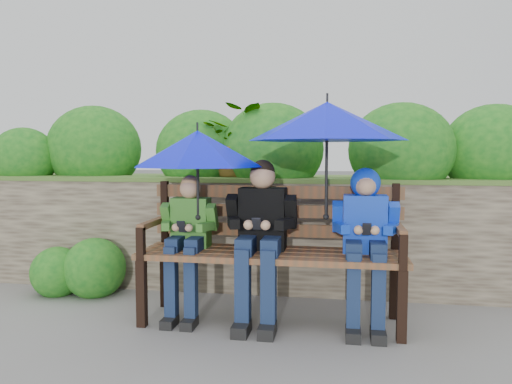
% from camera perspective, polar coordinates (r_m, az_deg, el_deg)
% --- Properties ---
extents(ground, '(60.00, 60.00, 0.00)m').
position_cam_1_polar(ground, '(3.95, -0.25, -13.99)').
color(ground, slate).
rests_on(ground, ground).
extents(garden_backdrop, '(8.00, 2.88, 1.77)m').
position_cam_1_polar(garden_backdrop, '(5.36, 2.59, -2.36)').
color(garden_backdrop, brown).
rests_on(garden_backdrop, ground).
extents(park_bench, '(1.94, 0.57, 1.02)m').
position_cam_1_polar(park_bench, '(3.76, 1.92, -5.78)').
color(park_bench, black).
rests_on(park_bench, ground).
extents(boy_left, '(0.42, 0.49, 1.08)m').
position_cam_1_polar(boy_left, '(3.80, -7.81, -4.95)').
color(boy_left, '#3F8B33').
rests_on(boy_left, ground).
extents(boy_middle, '(0.51, 0.59, 1.20)m').
position_cam_1_polar(boy_middle, '(3.66, 0.53, -4.47)').
color(boy_middle, black).
rests_on(boy_middle, ground).
extents(boy_right, '(0.47, 0.57, 1.14)m').
position_cam_1_polar(boy_right, '(3.63, 12.39, -4.38)').
color(boy_right, blue).
rests_on(boy_right, ground).
extents(umbrella_left, '(0.99, 0.99, 0.73)m').
position_cam_1_polar(umbrella_left, '(3.75, -6.70, 4.93)').
color(umbrella_left, '#000BEF').
rests_on(umbrella_left, ground).
extents(umbrella_right, '(1.14, 1.14, 0.91)m').
position_cam_1_polar(umbrella_right, '(3.64, 8.12, 8.01)').
color(umbrella_right, '#000BEF').
rests_on(umbrella_right, ground).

